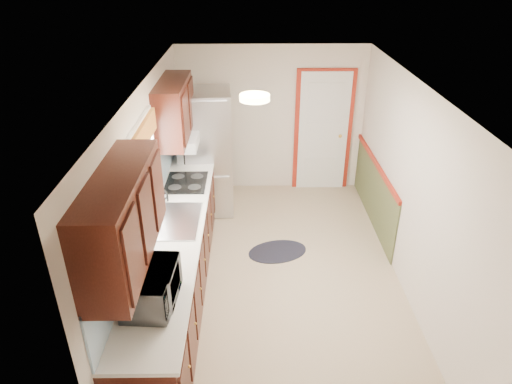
{
  "coord_description": "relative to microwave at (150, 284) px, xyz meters",
  "views": [
    {
      "loc": [
        -0.35,
        -4.6,
        3.64
      ],
      "look_at": [
        -0.28,
        0.09,
        1.15
      ],
      "focal_mm": 32.0,
      "sensor_mm": 36.0,
      "label": 1
    }
  ],
  "objects": [
    {
      "name": "room_shell",
      "position": [
        1.2,
        1.55,
        0.05
      ],
      "size": [
        3.2,
        5.2,
        2.52
      ],
      "color": "tan",
      "rests_on": "ground"
    },
    {
      "name": "kitchen_run",
      "position": [
        -0.04,
        1.26,
        -0.34
      ],
      "size": [
        0.63,
        4.0,
        2.2
      ],
      "color": "#3A140D",
      "rests_on": "ground"
    },
    {
      "name": "back_wall_trim",
      "position": [
        2.19,
        3.76,
        -0.26
      ],
      "size": [
        1.12,
        2.3,
        2.08
      ],
      "color": "maroon",
      "rests_on": "ground"
    },
    {
      "name": "ceiling_fixture",
      "position": [
        0.9,
        1.35,
        1.21
      ],
      "size": [
        0.3,
        0.3,
        0.06
      ],
      "primitive_type": "cylinder",
      "color": "#FFD88C",
      "rests_on": "room_shell"
    },
    {
      "name": "microwave",
      "position": [
        0.0,
        0.0,
        0.0
      ],
      "size": [
        0.37,
        0.62,
        0.41
      ],
      "primitive_type": "imported",
      "rotation": [
        0.0,
        0.0,
        1.51
      ],
      "color": "white",
      "rests_on": "kitchen_run"
    },
    {
      "name": "refrigerator",
      "position": [
        0.18,
        3.3,
        -0.2
      ],
      "size": [
        0.83,
        0.81,
        1.89
      ],
      "rotation": [
        0.0,
        0.0,
        0.06
      ],
      "color": "#B7B7BC",
      "rests_on": "ground"
    },
    {
      "name": "rug",
      "position": [
        1.22,
        2.06,
        -1.14
      ],
      "size": [
        0.92,
        0.72,
        0.01
      ],
      "primitive_type": "ellipsoid",
      "rotation": [
        0.0,
        0.0,
        0.27
      ],
      "color": "black",
      "rests_on": "ground"
    },
    {
      "name": "cooktop",
      "position": [
        0.01,
        2.3,
        -0.19
      ],
      "size": [
        0.53,
        0.63,
        0.02
      ],
      "primitive_type": "cube",
      "color": "black",
      "rests_on": "kitchen_run"
    }
  ]
}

